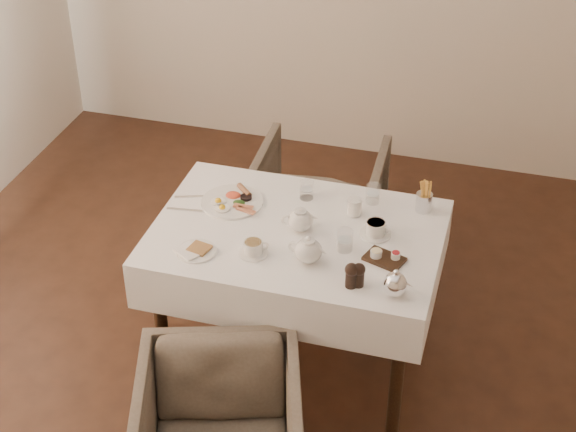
# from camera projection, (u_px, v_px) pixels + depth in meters

# --- Properties ---
(table) EXTENTS (1.28, 0.88, 0.75)m
(table) POSITION_uv_depth(u_px,v_px,m) (297.00, 252.00, 3.97)
(table) COLOR black
(table) RESTS_ON ground
(armchair_near) EXTENTS (0.81, 0.83, 0.60)m
(armchair_near) POSITION_uv_depth(u_px,v_px,m) (220.00, 432.00, 3.54)
(armchair_near) COLOR #4F453A
(armchair_near) RESTS_ON ground
(armchair_far) EXTENTS (0.71, 0.73, 0.64)m
(armchair_far) POSITION_uv_depth(u_px,v_px,m) (319.00, 204.00, 4.87)
(armchair_far) COLOR #4F453A
(armchair_far) RESTS_ON ground
(breakfast_plate) EXTENTS (0.29, 0.29, 0.04)m
(breakfast_plate) POSITION_uv_depth(u_px,v_px,m) (233.00, 201.00, 4.09)
(breakfast_plate) COLOR white
(breakfast_plate) RESTS_ON table
(side_plate) EXTENTS (0.19, 0.17, 0.02)m
(side_plate) POSITION_uv_depth(u_px,v_px,m) (195.00, 251.00, 3.77)
(side_plate) COLOR white
(side_plate) RESTS_ON table
(teapot_centre) EXTENTS (0.19, 0.17, 0.12)m
(teapot_centre) POSITION_uv_depth(u_px,v_px,m) (300.00, 219.00, 3.88)
(teapot_centre) COLOR white
(teapot_centre) RESTS_ON table
(teapot_front) EXTENTS (0.17, 0.14, 0.13)m
(teapot_front) POSITION_uv_depth(u_px,v_px,m) (308.00, 249.00, 3.69)
(teapot_front) COLOR white
(teapot_front) RESTS_ON table
(creamer) EXTENTS (0.08, 0.08, 0.08)m
(creamer) POSITION_uv_depth(u_px,v_px,m) (354.00, 207.00, 3.99)
(creamer) COLOR white
(creamer) RESTS_ON table
(teacup_near) EXTENTS (0.13, 0.13, 0.06)m
(teacup_near) POSITION_uv_depth(u_px,v_px,m) (253.00, 248.00, 3.75)
(teacup_near) COLOR white
(teacup_near) RESTS_ON table
(teacup_far) EXTENTS (0.14, 0.14, 0.07)m
(teacup_far) POSITION_uv_depth(u_px,v_px,m) (376.00, 229.00, 3.87)
(teacup_far) COLOR white
(teacup_far) RESTS_ON table
(glass_left) EXTENTS (0.09, 0.09, 0.09)m
(glass_left) POSITION_uv_depth(u_px,v_px,m) (307.00, 190.00, 4.10)
(glass_left) COLOR silver
(glass_left) RESTS_ON table
(glass_mid) EXTENTS (0.07, 0.07, 0.10)m
(glass_mid) POSITION_uv_depth(u_px,v_px,m) (345.00, 240.00, 3.77)
(glass_mid) COLOR silver
(glass_mid) RESTS_ON table
(glass_right) EXTENTS (0.08, 0.08, 0.09)m
(glass_right) POSITION_uv_depth(u_px,v_px,m) (373.00, 194.00, 4.07)
(glass_right) COLOR silver
(glass_right) RESTS_ON table
(condiment_board) EXTENTS (0.19, 0.16, 0.04)m
(condiment_board) POSITION_uv_depth(u_px,v_px,m) (384.00, 257.00, 3.73)
(condiment_board) COLOR black
(condiment_board) RESTS_ON table
(pepper_mill_left) EXTENTS (0.07, 0.07, 0.11)m
(pepper_mill_left) POSITION_uv_depth(u_px,v_px,m) (351.00, 275.00, 3.56)
(pepper_mill_left) COLOR black
(pepper_mill_left) RESTS_ON table
(pepper_mill_right) EXTENTS (0.06, 0.06, 0.11)m
(pepper_mill_right) POSITION_uv_depth(u_px,v_px,m) (359.00, 275.00, 3.56)
(pepper_mill_right) COLOR black
(pepper_mill_right) RESTS_ON table
(silver_pot) EXTENTS (0.14, 0.13, 0.13)m
(silver_pot) POSITION_uv_depth(u_px,v_px,m) (395.00, 282.00, 3.51)
(silver_pot) COLOR white
(silver_pot) RESTS_ON table
(fries_cup) EXTENTS (0.08, 0.08, 0.16)m
(fries_cup) POSITION_uv_depth(u_px,v_px,m) (424.00, 197.00, 4.00)
(fries_cup) COLOR silver
(fries_cup) RESTS_ON table
(cutlery_fork) EXTENTS (0.18, 0.08, 0.00)m
(cutlery_fork) POSITION_uv_depth(u_px,v_px,m) (194.00, 196.00, 4.13)
(cutlery_fork) COLOR silver
(cutlery_fork) RESTS_ON table
(cutlery_knife) EXTENTS (0.19, 0.04, 0.00)m
(cutlery_knife) POSITION_uv_depth(u_px,v_px,m) (187.00, 210.00, 4.04)
(cutlery_knife) COLOR silver
(cutlery_knife) RESTS_ON table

